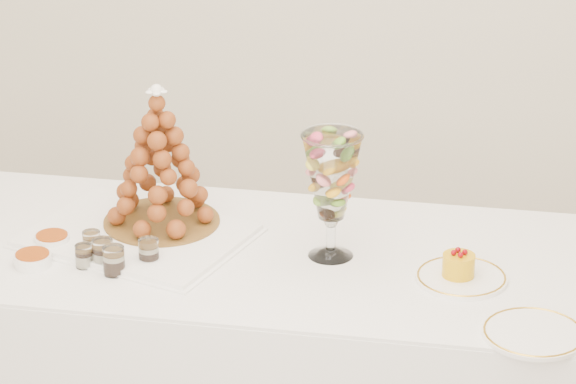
# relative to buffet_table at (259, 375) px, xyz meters

# --- Properties ---
(buffet_table) EXTENTS (2.04, 0.83, 0.77)m
(buffet_table) POSITION_rel_buffet_table_xyz_m (0.00, 0.00, 0.00)
(buffet_table) COLOR white
(buffet_table) RESTS_ON ground
(lace_tray) EXTENTS (0.66, 0.57, 0.02)m
(lace_tray) POSITION_rel_buffet_table_xyz_m (-0.34, 0.02, 0.39)
(lace_tray) COLOR white
(lace_tray) RESTS_ON buffet_table
(macaron_vase) EXTENTS (0.16, 0.16, 0.35)m
(macaron_vase) POSITION_rel_buffet_table_xyz_m (0.20, 0.02, 0.61)
(macaron_vase) COLOR white
(macaron_vase) RESTS_ON buffet_table
(cake_plate) EXTENTS (0.24, 0.24, 0.01)m
(cake_plate) POSITION_rel_buffet_table_xyz_m (0.55, -0.06, 0.39)
(cake_plate) COLOR white
(cake_plate) RESTS_ON buffet_table
(spare_plate) EXTENTS (0.25, 0.25, 0.01)m
(spare_plate) POSITION_rel_buffet_table_xyz_m (0.75, -0.31, 0.39)
(spare_plate) COLOR white
(spare_plate) RESTS_ON buffet_table
(verrine_a) EXTENTS (0.06, 0.06, 0.07)m
(verrine_a) POSITION_rel_buffet_table_xyz_m (-0.43, -0.10, 0.42)
(verrine_a) COLOR white
(verrine_a) RESTS_ON buffet_table
(verrine_b) EXTENTS (0.06, 0.06, 0.08)m
(verrine_b) POSITION_rel_buffet_table_xyz_m (-0.38, -0.16, 0.42)
(verrine_b) COLOR white
(verrine_b) RESTS_ON buffet_table
(verrine_c) EXTENTS (0.06, 0.06, 0.07)m
(verrine_c) POSITION_rel_buffet_table_xyz_m (-0.27, -0.13, 0.42)
(verrine_c) COLOR white
(verrine_c) RESTS_ON buffet_table
(verrine_d) EXTENTS (0.05, 0.05, 0.06)m
(verrine_d) POSITION_rel_buffet_table_xyz_m (-0.43, -0.17, 0.42)
(verrine_d) COLOR white
(verrine_d) RESTS_ON buffet_table
(verrine_e) EXTENTS (0.07, 0.07, 0.08)m
(verrine_e) POSITION_rel_buffet_table_xyz_m (-0.34, -0.20, 0.42)
(verrine_e) COLOR white
(verrine_e) RESTS_ON buffet_table
(ramekin_back) EXTENTS (0.10, 0.10, 0.03)m
(ramekin_back) POSITION_rel_buffet_table_xyz_m (-0.56, -0.07, 0.40)
(ramekin_back) COLOR white
(ramekin_back) RESTS_ON buffet_table
(ramekin_front) EXTENTS (0.10, 0.10, 0.03)m
(ramekin_front) POSITION_rel_buffet_table_xyz_m (-0.57, -0.19, 0.40)
(ramekin_front) COLOR white
(ramekin_front) RESTS_ON buffet_table
(croquembouche) EXTENTS (0.34, 0.34, 0.41)m
(croquembouche) POSITION_rel_buffet_table_xyz_m (-0.29, 0.09, 0.60)
(croquembouche) COLOR brown
(croquembouche) RESTS_ON lace_tray
(mousse_cake) EXTENTS (0.08, 0.08, 0.07)m
(mousse_cake) POSITION_rel_buffet_table_xyz_m (0.54, -0.06, 0.43)
(mousse_cake) COLOR #DBA20A
(mousse_cake) RESTS_ON cake_plate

